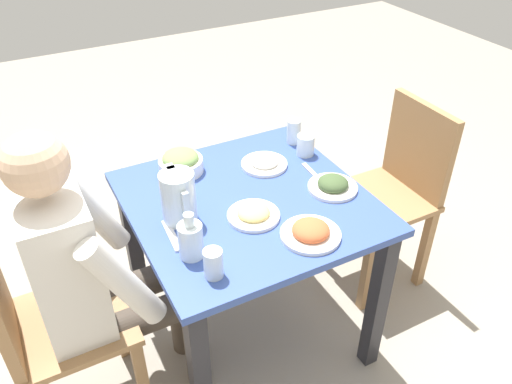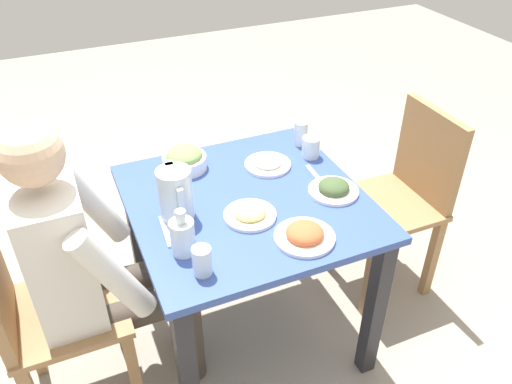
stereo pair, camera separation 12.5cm
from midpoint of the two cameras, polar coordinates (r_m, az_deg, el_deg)
The scene contains 17 objects.
ground_plane at distance 2.41m, azimuth -2.27°, elevation -14.95°, with size 8.00×8.00×0.00m, color gray.
dining_table at distance 1.99m, azimuth -2.67°, elevation -3.85°, with size 0.85×0.85×0.73m.
chair_near at distance 1.93m, azimuth -24.23°, elevation -13.00°, with size 0.40×0.40×0.89m.
chair_far at distance 2.43m, azimuth 13.76°, elevation 0.65°, with size 0.40×0.40×0.89m.
diner_near at distance 1.82m, azimuth -19.05°, elevation -8.13°, with size 0.48×0.53×1.19m.
water_pitcher at distance 1.78m, azimuth -10.59°, elevation -0.60°, with size 0.16×0.12×0.19m.
salad_bowl at distance 2.07m, azimuth -10.02°, elevation 3.20°, with size 0.18×0.18×0.09m.
plate_rice_curry at distance 1.73m, azimuth 3.99°, elevation -4.47°, with size 0.21×0.21×0.05m.
plate_fries at distance 1.81m, azimuth -2.26°, elevation -2.45°, with size 0.19×0.19×0.04m.
plate_dolmas at distance 1.96m, azimuth 6.67°, elevation 0.73°, with size 0.19×0.19×0.05m.
plate_yoghurt at distance 2.09m, azimuth -0.80°, elevation 3.24°, with size 0.19×0.19×0.04m.
water_glass_far_right at distance 2.16m, azimuth 3.83°, elevation 5.16°, with size 0.07×0.07×0.09m, color silver.
water_glass_near_right at distance 2.24m, azimuth 2.57°, elevation 6.66°, with size 0.06×0.06×0.11m, color silver.
water_glass_near_left at distance 1.58m, azimuth -7.03°, elevation -7.89°, with size 0.06×0.06×0.10m, color silver.
oil_carafe at distance 1.65m, azimuth -9.37°, elevation -5.47°, with size 0.08×0.08×0.16m.
fork_near at distance 1.77m, azimuth -11.27°, elevation -4.76°, with size 0.17×0.03×0.01m, color silver.
knife_near at distance 2.04m, azimuth 4.76°, elevation 1.82°, with size 0.18×0.02×0.01m, color silver.
Camera 1 is at (1.38, -0.69, 1.85)m, focal length 36.29 mm.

